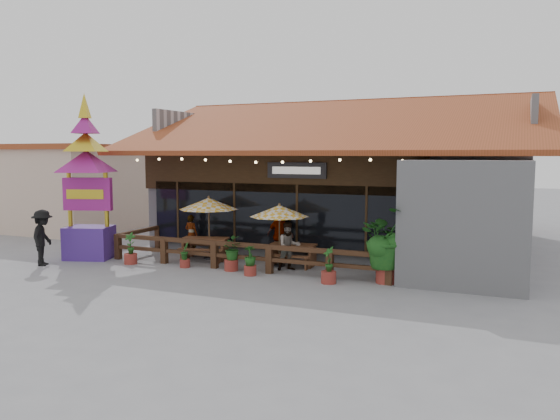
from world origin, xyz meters
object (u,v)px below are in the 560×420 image
at_px(thai_sign_tower, 87,166).
at_px(picnic_table_left, 205,245).
at_px(picnic_table_right, 293,251).
at_px(pedestrian, 43,238).
at_px(umbrella_left, 209,204).
at_px(umbrella_right, 279,211).
at_px(tropical_plant, 387,239).

bearing_deg(thai_sign_tower, picnic_table_left, 20.79).
bearing_deg(picnic_table_right, pedestrian, -156.91).
bearing_deg(umbrella_left, picnic_table_right, 0.69).
distance_m(umbrella_left, pedestrian, 5.71).
bearing_deg(umbrella_right, picnic_table_left, -179.23).
distance_m(thai_sign_tower, tropical_plant, 10.88).
distance_m(umbrella_left, picnic_table_right, 3.57).
xyz_separation_m(picnic_table_right, tropical_plant, (3.45, -1.21, 0.80)).
height_order(umbrella_right, thai_sign_tower, thai_sign_tower).
distance_m(umbrella_right, thai_sign_tower, 7.15).
bearing_deg(tropical_plant, umbrella_left, 170.11).
relative_size(umbrella_right, pedestrian, 1.36).
distance_m(picnic_table_right, pedestrian, 8.49).
relative_size(picnic_table_right, thai_sign_tower, 0.26).
bearing_deg(umbrella_right, thai_sign_tower, -167.35).
distance_m(picnic_table_right, tropical_plant, 3.74).
relative_size(picnic_table_right, tropical_plant, 0.72).
distance_m(umbrella_right, pedestrian, 8.07).
xyz_separation_m(umbrella_left, tropical_plant, (6.70, -1.17, -0.68)).
bearing_deg(pedestrian, picnic_table_left, -84.24).
xyz_separation_m(picnic_table_right, pedestrian, (-7.80, -3.32, 0.45)).
height_order(umbrella_left, picnic_table_left, umbrella_left).
distance_m(thai_sign_tower, pedestrian, 2.92).
xyz_separation_m(umbrella_left, thai_sign_tower, (-3.98, -1.72, 1.37)).
bearing_deg(umbrella_right, tropical_plant, -14.27).
xyz_separation_m(umbrella_right, picnic_table_left, (-2.89, -0.04, -1.33)).
bearing_deg(tropical_plant, picnic_table_right, 160.73).
bearing_deg(thai_sign_tower, umbrella_right, 12.65).
bearing_deg(thai_sign_tower, picnic_table_right, 13.68).
bearing_deg(picnic_table_left, thai_sign_tower, -159.21).
distance_m(umbrella_left, picnic_table_left, 1.47).
relative_size(umbrella_left, tropical_plant, 1.23).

